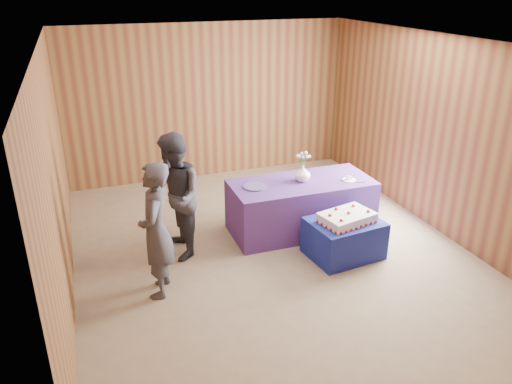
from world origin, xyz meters
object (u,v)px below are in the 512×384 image
cake_table (344,238)px  serving_table (301,206)px  vase (303,173)px  guest_left (156,231)px  sheet_cake (347,217)px  guest_right (175,197)px

cake_table → serving_table: bearing=98.3°
vase → guest_left: (-2.19, -0.90, -0.07)m
sheet_cake → serving_table: bearing=92.1°
cake_table → vase: vase is taller
guest_right → guest_left: bearing=-27.4°
vase → serving_table: bearing=-127.8°
serving_table → vase: bearing=52.5°
serving_table → cake_table: bearing=-74.7°
guest_left → guest_right: (0.36, 0.77, 0.03)m
guest_left → cake_table: bearing=107.3°
cake_table → serving_table: (-0.23, 0.85, 0.12)m
sheet_cake → guest_right: (-2.04, 0.78, 0.26)m
cake_table → vase: (-0.21, 0.87, 0.61)m
vase → guest_right: guest_right is taller
serving_table → sheet_cake: size_ratio=2.57×
sheet_cake → guest_left: size_ratio=0.49×
guest_left → guest_right: 0.85m
sheet_cake → cake_table: bearing=82.8°
serving_table → vase: size_ratio=8.74×
sheet_cake → vase: 0.98m
sheet_cake → vase: (-0.22, 0.90, 0.30)m
serving_table → sheet_cake: serving_table is taller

